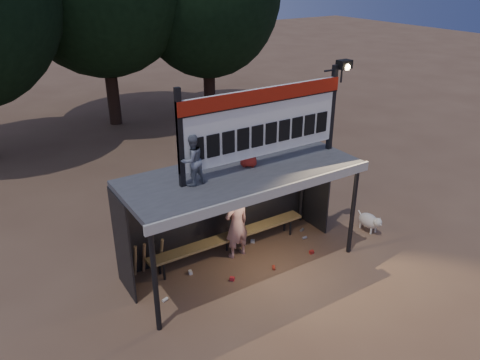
% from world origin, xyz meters
% --- Properties ---
extents(ground, '(80.00, 80.00, 0.00)m').
position_xyz_m(ground, '(0.00, 0.00, 0.00)').
color(ground, brown).
rests_on(ground, ground).
extents(player, '(0.63, 0.44, 1.66)m').
position_xyz_m(player, '(0.10, 0.38, 0.83)').
color(player, silver).
rests_on(player, ground).
extents(child_a, '(0.56, 0.48, 1.00)m').
position_xyz_m(child_a, '(-1.15, -0.04, 2.82)').
color(child_a, slate).
rests_on(child_a, dugout_shelter).
extents(child_b, '(0.54, 0.50, 0.93)m').
position_xyz_m(child_b, '(0.24, 0.13, 2.78)').
color(child_b, '#AC231A').
rests_on(child_b, dugout_shelter).
extents(dugout_shelter, '(5.10, 2.08, 2.32)m').
position_xyz_m(dugout_shelter, '(0.00, 0.24, 1.85)').
color(dugout_shelter, '#3D3D40').
rests_on(dugout_shelter, ground).
extents(scoreboard_assembly, '(4.10, 0.27, 1.99)m').
position_xyz_m(scoreboard_assembly, '(0.56, -0.01, 3.32)').
color(scoreboard_assembly, black).
rests_on(scoreboard_assembly, dugout_shelter).
extents(bench, '(4.00, 0.35, 0.48)m').
position_xyz_m(bench, '(0.00, 0.55, 0.43)').
color(bench, olive).
rests_on(bench, ground).
extents(dog, '(0.36, 0.81, 0.49)m').
position_xyz_m(dog, '(3.52, -0.48, 0.28)').
color(dog, beige).
rests_on(dog, ground).
extents(bats, '(0.68, 0.35, 0.84)m').
position_xyz_m(bats, '(-1.88, 0.82, 0.43)').
color(bats, '#997547').
rests_on(bats, ground).
extents(litter, '(4.19, 1.28, 0.08)m').
position_xyz_m(litter, '(0.39, -0.02, 0.04)').
color(litter, maroon).
rests_on(litter, ground).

